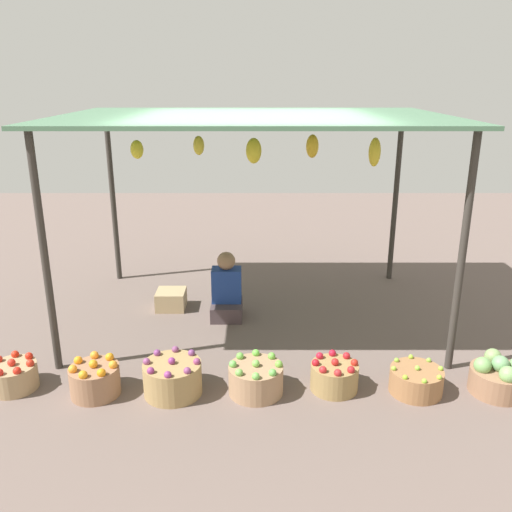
{
  "coord_description": "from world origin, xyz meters",
  "views": [
    {
      "loc": [
        0.02,
        -5.82,
        2.68
      ],
      "look_at": [
        0.0,
        -0.65,
        0.95
      ],
      "focal_mm": 37.7,
      "sensor_mm": 36.0,
      "label": 1
    }
  ],
  "objects_px": {
    "basket_red_tomatoes": "(16,375)",
    "basket_purple_onions": "(175,377)",
    "vendor_person": "(229,292)",
    "basket_green_apples": "(258,379)",
    "basket_limes": "(418,381)",
    "basket_oranges": "(97,379)",
    "basket_red_apples": "(337,376)",
    "wooden_crate_near_vendor": "(174,299)",
    "basket_cabbages": "(501,378)"
  },
  "relations": [
    {
      "from": "basket_red_apples",
      "to": "wooden_crate_near_vendor",
      "type": "height_order",
      "value": "basket_red_apples"
    },
    {
      "from": "basket_oranges",
      "to": "basket_green_apples",
      "type": "bearing_deg",
      "value": 0.89
    },
    {
      "from": "basket_red_tomatoes",
      "to": "basket_red_apples",
      "type": "relative_size",
      "value": 0.97
    },
    {
      "from": "basket_purple_onions",
      "to": "basket_red_apples",
      "type": "xyz_separation_m",
      "value": [
        1.44,
        0.07,
        -0.02
      ]
    },
    {
      "from": "basket_red_tomatoes",
      "to": "basket_oranges",
      "type": "xyz_separation_m",
      "value": [
        0.76,
        -0.09,
        0.02
      ]
    },
    {
      "from": "basket_red_tomatoes",
      "to": "basket_cabbages",
      "type": "height_order",
      "value": "basket_cabbages"
    },
    {
      "from": "basket_purple_onions",
      "to": "basket_cabbages",
      "type": "distance_m",
      "value": 2.89
    },
    {
      "from": "basket_oranges",
      "to": "basket_purple_onions",
      "type": "xyz_separation_m",
      "value": [
        0.68,
        0.02,
        0.01
      ]
    },
    {
      "from": "vendor_person",
      "to": "basket_oranges",
      "type": "xyz_separation_m",
      "value": [
        -1.08,
        -1.65,
        -0.15
      ]
    },
    {
      "from": "basket_green_apples",
      "to": "vendor_person",
      "type": "bearing_deg",
      "value": 101.85
    },
    {
      "from": "vendor_person",
      "to": "basket_green_apples",
      "type": "bearing_deg",
      "value": -78.15
    },
    {
      "from": "basket_red_tomatoes",
      "to": "basket_limes",
      "type": "bearing_deg",
      "value": -0.93
    },
    {
      "from": "basket_oranges",
      "to": "wooden_crate_near_vendor",
      "type": "distance_m",
      "value": 1.9
    },
    {
      "from": "basket_limes",
      "to": "basket_red_apples",
      "type": "bearing_deg",
      "value": 176.08
    },
    {
      "from": "basket_oranges",
      "to": "basket_limes",
      "type": "bearing_deg",
      "value": 0.65
    },
    {
      "from": "basket_purple_onions",
      "to": "basket_cabbages",
      "type": "bearing_deg",
      "value": 0.3
    },
    {
      "from": "basket_cabbages",
      "to": "wooden_crate_near_vendor",
      "type": "relative_size",
      "value": 1.43
    },
    {
      "from": "basket_red_apples",
      "to": "basket_cabbages",
      "type": "relative_size",
      "value": 0.87
    },
    {
      "from": "basket_green_apples",
      "to": "wooden_crate_near_vendor",
      "type": "height_order",
      "value": "basket_green_apples"
    },
    {
      "from": "basket_red_tomatoes",
      "to": "basket_red_apples",
      "type": "height_order",
      "value": "basket_red_apples"
    },
    {
      "from": "vendor_person",
      "to": "basket_green_apples",
      "type": "height_order",
      "value": "vendor_person"
    },
    {
      "from": "basket_limes",
      "to": "basket_cabbages",
      "type": "xyz_separation_m",
      "value": [
        0.73,
        -0.0,
        0.04
      ]
    },
    {
      "from": "basket_green_apples",
      "to": "basket_red_apples",
      "type": "relative_size",
      "value": 1.14
    },
    {
      "from": "basket_purple_onions",
      "to": "basket_green_apples",
      "type": "distance_m",
      "value": 0.74
    },
    {
      "from": "basket_purple_onions",
      "to": "basket_cabbages",
      "type": "height_order",
      "value": "basket_cabbages"
    },
    {
      "from": "basket_purple_onions",
      "to": "basket_green_apples",
      "type": "relative_size",
      "value": 1.06
    },
    {
      "from": "vendor_person",
      "to": "basket_oranges",
      "type": "relative_size",
      "value": 1.78
    },
    {
      "from": "basket_oranges",
      "to": "basket_red_apples",
      "type": "xyz_separation_m",
      "value": [
        2.13,
        0.08,
        -0.01
      ]
    },
    {
      "from": "basket_purple_onions",
      "to": "basket_limes",
      "type": "distance_m",
      "value": 2.16
    },
    {
      "from": "basket_red_apples",
      "to": "basket_limes",
      "type": "distance_m",
      "value": 0.72
    },
    {
      "from": "basket_purple_onions",
      "to": "wooden_crate_near_vendor",
      "type": "bearing_deg",
      "value": 98.98
    },
    {
      "from": "basket_red_tomatoes",
      "to": "basket_limes",
      "type": "height_order",
      "value": "basket_red_tomatoes"
    },
    {
      "from": "vendor_person",
      "to": "basket_limes",
      "type": "xyz_separation_m",
      "value": [
        1.77,
        -1.61,
        -0.19
      ]
    },
    {
      "from": "basket_oranges",
      "to": "basket_cabbages",
      "type": "distance_m",
      "value": 3.58
    },
    {
      "from": "basket_red_tomatoes",
      "to": "basket_oranges",
      "type": "height_order",
      "value": "basket_oranges"
    },
    {
      "from": "basket_red_apples",
      "to": "wooden_crate_near_vendor",
      "type": "xyz_separation_m",
      "value": [
        -1.73,
        1.78,
        -0.02
      ]
    },
    {
      "from": "basket_limes",
      "to": "wooden_crate_near_vendor",
      "type": "bearing_deg",
      "value": 143.31
    },
    {
      "from": "basket_red_apples",
      "to": "wooden_crate_near_vendor",
      "type": "distance_m",
      "value": 2.49
    },
    {
      "from": "vendor_person",
      "to": "basket_red_tomatoes",
      "type": "bearing_deg",
      "value": -139.82
    },
    {
      "from": "basket_red_tomatoes",
      "to": "wooden_crate_near_vendor",
      "type": "xyz_separation_m",
      "value": [
        1.15,
        1.77,
        -0.01
      ]
    },
    {
      "from": "basket_red_tomatoes",
      "to": "wooden_crate_near_vendor",
      "type": "relative_size",
      "value": 1.21
    },
    {
      "from": "basket_red_tomatoes",
      "to": "basket_limes",
      "type": "distance_m",
      "value": 3.61
    },
    {
      "from": "basket_red_tomatoes",
      "to": "basket_purple_onions",
      "type": "xyz_separation_m",
      "value": [
        1.44,
        -0.08,
        0.03
      ]
    },
    {
      "from": "basket_limes",
      "to": "vendor_person",
      "type": "bearing_deg",
      "value": 137.61
    },
    {
      "from": "basket_cabbages",
      "to": "basket_purple_onions",
      "type": "bearing_deg",
      "value": -179.7
    },
    {
      "from": "basket_red_tomatoes",
      "to": "basket_red_apples",
      "type": "xyz_separation_m",
      "value": [
        2.89,
        -0.01,
        0.01
      ]
    },
    {
      "from": "basket_green_apples",
      "to": "basket_limes",
      "type": "height_order",
      "value": "basket_green_apples"
    },
    {
      "from": "vendor_person",
      "to": "basket_limes",
      "type": "distance_m",
      "value": 2.4
    },
    {
      "from": "vendor_person",
      "to": "basket_cabbages",
      "type": "bearing_deg",
      "value": -32.93
    },
    {
      "from": "vendor_person",
      "to": "basket_purple_onions",
      "type": "distance_m",
      "value": 1.68
    }
  ]
}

